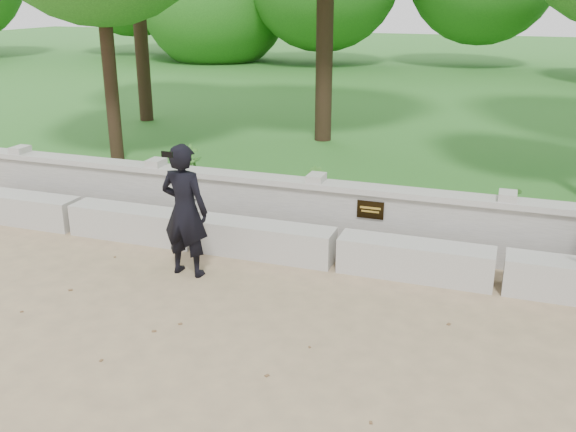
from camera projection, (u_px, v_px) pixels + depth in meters
name	position (u px, v px, depth m)	size (l,w,h in m)	color
ground	(288.00, 336.00, 6.63)	(80.00, 80.00, 0.00)	tan
lawn	(444.00, 106.00, 19.05)	(40.00, 22.00, 0.25)	#2F6E27
concrete_bench	(337.00, 250.00, 8.24)	(11.90, 0.45, 0.45)	beige
parapet_wall	(351.00, 215.00, 8.79)	(12.50, 0.35, 0.90)	#B5B3AB
man_main	(185.00, 211.00, 7.82)	(0.63, 0.57, 1.67)	black
shrub_a	(190.00, 160.00, 11.36)	(0.30, 0.20, 0.56)	#3B7929
shrub_b	(313.00, 188.00, 9.61)	(0.35, 0.28, 0.64)	#3B7929
shrub_c	(525.00, 213.00, 8.68)	(0.50, 0.43, 0.56)	#3B7929
shrub_d	(195.00, 174.00, 10.45)	(0.33, 0.29, 0.59)	#3B7929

